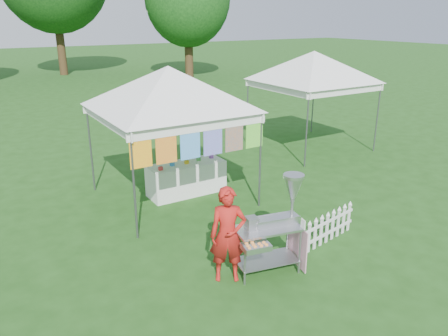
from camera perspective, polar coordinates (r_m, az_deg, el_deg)
ground at (r=7.54m, az=5.14°, el=-12.77°), size 120.00×120.00×0.00m
canopy_main at (r=9.47m, az=-7.32°, el=13.03°), size 4.24×4.24×3.45m
canopy_right at (r=13.81m, az=11.73°, el=14.72°), size 4.24×4.24×3.45m
donut_cart at (r=7.03m, az=7.11°, el=-6.40°), size 1.29×0.80×1.63m
vendor at (r=6.84m, az=0.51°, el=-8.73°), size 0.68×0.60×1.56m
picket_fence at (r=8.39m, az=13.66°, el=-7.50°), size 1.42×0.29×0.56m
display_table at (r=10.31m, az=-4.93°, el=-1.35°), size 1.80×0.70×0.75m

